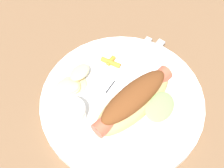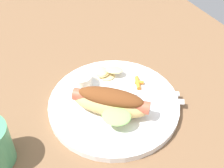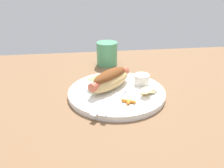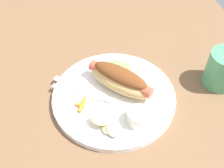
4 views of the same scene
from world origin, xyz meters
TOP-DOWN VIEW (x-y plane):
  - ground_plane at (0.00, 0.00)cm, footprint 120.00×90.00cm
  - plate at (-2.13, -0.00)cm, footprint 29.21×29.21cm
  - hot_dog at (-3.98, 1.84)cm, footprint 16.07×15.85cm
  - sauce_ramekin at (6.47, 3.54)cm, footprint 4.87×4.87cm
  - fork at (-3.81, -7.80)cm, footprint 9.04×13.70cm
  - knife at (-6.00, -7.94)cm, footprint 9.45×11.79cm
  - chips_pile at (6.61, -3.07)cm, footprint 6.75×7.34cm
  - carrot_garnish at (-0.19, -7.97)cm, footprint 3.94×2.82cm
  - drinking_cup at (-1.97, 27.08)cm, footprint 8.31×8.31cm

SIDE VIEW (x-z plane):
  - ground_plane at x=0.00cm, z-range -1.80..0.00cm
  - plate at x=-2.13cm, z-range 0.00..1.60cm
  - knife at x=-6.00cm, z-range 1.60..1.96cm
  - fork at x=-3.81cm, z-range 1.60..2.00cm
  - carrot_garnish at x=-0.19cm, z-range 1.60..2.54cm
  - chips_pile at x=6.61cm, z-range 1.51..3.52cm
  - sauce_ramekin at x=6.47cm, z-range 1.60..4.75cm
  - hot_dog at x=-3.98cm, z-range 1.62..7.49cm
  - drinking_cup at x=-1.97cm, z-range 0.00..9.21cm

